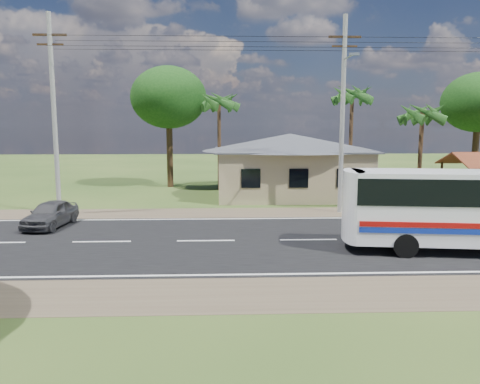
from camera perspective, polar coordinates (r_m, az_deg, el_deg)
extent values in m
plane|color=#254017|center=(20.85, 8.35, -5.83)|extent=(120.00, 120.00, 0.00)
cube|color=black|center=(20.85, 8.35, -5.81)|extent=(120.00, 10.00, 0.02)
cube|color=brown|center=(27.12, 5.86, -2.49)|extent=(120.00, 3.00, 0.01)
cube|color=brown|center=(14.79, 13.01, -11.90)|extent=(120.00, 3.00, 0.01)
cube|color=silver|center=(25.37, 6.43, -3.21)|extent=(120.00, 0.15, 0.01)
cube|color=silver|center=(16.43, 11.36, -9.71)|extent=(120.00, 0.15, 0.01)
cube|color=silver|center=(20.85, 8.35, -5.77)|extent=(120.00, 0.15, 0.01)
cube|color=tan|center=(33.40, 6.06, 2.30)|extent=(10.00, 8.00, 3.20)
cube|color=#4C4F54|center=(33.27, 6.10, 5.12)|extent=(10.60, 8.60, 0.10)
pyramid|color=#4C4F54|center=(33.23, 6.13, 7.10)|extent=(12.40, 10.00, 1.20)
cube|color=black|center=(29.11, 1.33, 1.66)|extent=(1.20, 0.08, 1.20)
cube|color=black|center=(29.44, 7.17, 1.67)|extent=(1.20, 0.08, 1.20)
cube|color=black|center=(30.07, 12.82, 1.67)|extent=(1.20, 0.08, 1.20)
cylinder|color=#3D2816|center=(30.49, 26.18, 0.35)|extent=(0.16, 0.16, 2.60)
cylinder|color=#3D2816|center=(33.68, 23.30, 1.20)|extent=(0.16, 0.16, 2.60)
cylinder|color=#9E9E99|center=(27.95, -21.71, 8.62)|extent=(0.26, 0.26, 11.00)
cube|color=#3D2816|center=(28.35, -22.19, 17.33)|extent=(1.80, 0.12, 0.12)
cube|color=#3D2816|center=(28.27, -22.14, 16.33)|extent=(1.40, 0.10, 0.10)
cylinder|color=#9E9E99|center=(27.24, 12.38, 9.03)|extent=(0.26, 0.26, 11.00)
cube|color=#3D2816|center=(27.64, 12.67, 17.97)|extent=(1.80, 0.12, 0.12)
cube|color=#3D2816|center=(27.56, 12.63, 16.95)|extent=(1.40, 0.10, 0.10)
cylinder|color=gray|center=(26.50, 13.15, 15.76)|extent=(0.08, 2.00, 0.08)
cube|color=gray|center=(25.55, 13.76, 16.03)|extent=(0.50, 0.18, 0.12)
cylinder|color=black|center=(26.80, -5.02, 18.02)|extent=(16.00, 0.02, 0.02)
cylinder|color=black|center=(30.33, 27.06, 16.02)|extent=(15.00, 0.02, 0.02)
cylinder|color=#47301E|center=(33.67, 21.11, 4.23)|extent=(0.28, 0.28, 6.00)
cylinder|color=#47301E|center=(36.72, 13.34, 6.02)|extent=(0.28, 0.28, 7.50)
cylinder|color=#47301E|center=(35.91, -2.54, 5.79)|extent=(0.28, 0.28, 7.00)
cylinder|color=#47301E|center=(38.17, -8.56, 5.06)|extent=(0.50, 0.50, 5.95)
ellipsoid|color=#11330E|center=(38.17, -8.70, 11.33)|extent=(6.00, 6.00, 4.92)
cylinder|color=#47301E|center=(41.02, 26.73, 4.25)|extent=(0.50, 0.50, 5.60)
ellipsoid|color=#11330E|center=(41.00, 27.09, 9.71)|extent=(5.60, 5.60, 4.59)
cube|color=black|center=(19.32, 13.64, -0.47)|extent=(0.40, 2.14, 1.68)
cylinder|color=black|center=(18.98, 19.53, -6.19)|extent=(0.97, 0.45, 0.93)
cylinder|color=black|center=(21.01, 18.12, -4.75)|extent=(0.97, 0.45, 0.93)
imported|color=black|center=(27.71, 23.11, -1.91)|extent=(1.89, 1.13, 0.94)
imported|color=#313134|center=(24.97, -22.11, -2.48)|extent=(2.00, 4.01, 1.31)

